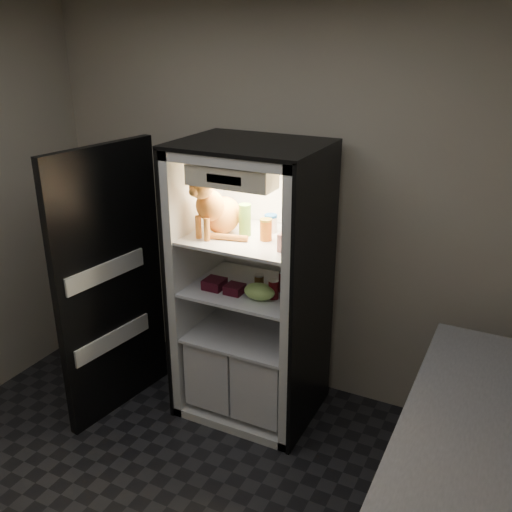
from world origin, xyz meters
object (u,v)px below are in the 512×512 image
at_px(salsa_jar, 266,230).
at_px(soda_can_c, 274,289).
at_px(soda_can_b, 284,282).
at_px(grape_bag, 259,292).
at_px(pepper_jar, 295,226).
at_px(berry_box_right, 235,289).
at_px(refrigerator, 253,303).
at_px(berry_box_left, 214,284).
at_px(condiment_jar, 259,281).
at_px(tabby_cat, 216,209).
at_px(cream_carton, 284,243).
at_px(mayo_tub, 271,223).
at_px(parmesan_shaker, 245,220).
at_px(soda_can_a, 288,276).

distance_m(salsa_jar, soda_can_c, 0.37).
height_order(soda_can_b, grape_bag, soda_can_b).
relative_size(pepper_jar, soda_can_c, 1.63).
bearing_deg(berry_box_right, grape_bag, -1.25).
height_order(refrigerator, grape_bag, refrigerator).
bearing_deg(soda_can_c, refrigerator, 146.25).
bearing_deg(soda_can_c, soda_can_b, 80.33).
bearing_deg(berry_box_left, condiment_jar, 31.84).
height_order(pepper_jar, berry_box_left, pepper_jar).
bearing_deg(tabby_cat, soda_can_c, 9.55).
height_order(cream_carton, condiment_jar, cream_carton).
height_order(refrigerator, tabby_cat, refrigerator).
xyz_separation_m(pepper_jar, soda_can_b, (-0.06, -0.00, -0.38)).
bearing_deg(cream_carton, soda_can_b, 111.42).
relative_size(condiment_jar, berry_box_left, 0.67).
relative_size(refrigerator, berry_box_right, 16.76).
bearing_deg(refrigerator, mayo_tub, 41.44).
relative_size(parmesan_shaker, berry_box_left, 1.59).
bearing_deg(grape_bag, soda_can_a, 74.16).
height_order(salsa_jar, berry_box_left, salsa_jar).
bearing_deg(berry_box_left, grape_bag, -1.50).
distance_m(mayo_tub, soda_can_b, 0.38).
distance_m(salsa_jar, cream_carton, 0.22).
height_order(tabby_cat, cream_carton, tabby_cat).
xyz_separation_m(grape_bag, berry_box_left, (-0.33, 0.01, -0.02)).
xyz_separation_m(refrigerator, parmesan_shaker, (-0.03, -0.06, 0.60)).
height_order(mayo_tub, soda_can_a, mayo_tub).
height_order(tabby_cat, mayo_tub, tabby_cat).
xyz_separation_m(refrigerator, grape_bag, (0.14, -0.19, 0.20)).
distance_m(berry_box_left, berry_box_right, 0.15).
distance_m(pepper_jar, soda_can_a, 0.41).
xyz_separation_m(parmesan_shaker, grape_bag, (0.17, -0.14, -0.40)).
relative_size(mayo_tub, berry_box_left, 0.90).
bearing_deg(salsa_jar, pepper_jar, 18.94).
relative_size(soda_can_a, berry_box_left, 0.95).
relative_size(soda_can_b, soda_can_c, 1.10).
xyz_separation_m(mayo_tub, condiment_jar, (-0.03, -0.11, -0.36)).
bearing_deg(soda_can_a, pepper_jar, -50.91).
bearing_deg(refrigerator, soda_can_a, 19.92).
relative_size(salsa_jar, pepper_jar, 0.68).
height_order(tabby_cat, soda_can_b, tabby_cat).
relative_size(tabby_cat, soda_can_c, 3.65).
height_order(mayo_tub, soda_can_b, mayo_tub).
distance_m(tabby_cat, parmesan_shaker, 0.19).
distance_m(tabby_cat, salsa_jar, 0.34).
xyz_separation_m(parmesan_shaker, soda_can_a, (0.25, 0.13, -0.39)).
bearing_deg(cream_carton, salsa_jar, 144.77).
bearing_deg(salsa_jar, soda_can_c, -36.77).
height_order(pepper_jar, cream_carton, pepper_jar).
xyz_separation_m(cream_carton, grape_bag, (-0.16, 0.01, -0.35)).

